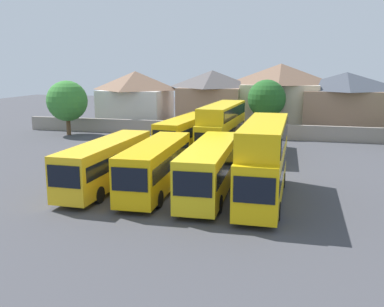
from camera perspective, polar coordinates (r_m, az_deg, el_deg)
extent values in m
plane|color=#424247|center=(47.32, 4.50, 0.90)|extent=(140.00, 140.00, 0.00)
cube|color=gray|center=(53.21, 5.67, 3.04)|extent=(56.00, 0.50, 1.80)
cube|color=yellow|center=(31.79, -11.12, -1.12)|extent=(2.55, 11.45, 3.01)
cube|color=black|center=(26.82, -16.50, -2.94)|extent=(2.14, 0.10, 1.35)
cube|color=black|center=(31.71, -11.14, -0.48)|extent=(2.58, 10.54, 0.95)
cylinder|color=black|center=(28.56, -12.10, -5.32)|extent=(0.31, 1.10, 1.10)
cylinder|color=black|center=(29.62, -15.97, -4.90)|extent=(0.31, 1.10, 1.10)
cylinder|color=black|center=(34.79, -6.83, -2.11)|extent=(0.31, 1.10, 1.10)
cylinder|color=black|center=(35.66, -10.17, -1.87)|extent=(0.31, 1.10, 1.10)
cube|color=#E7B00B|center=(30.13, -4.74, -1.56)|extent=(2.92, 10.69, 3.09)
cube|color=black|center=(25.14, -8.21, -3.41)|extent=(2.17, 0.17, 1.39)
cube|color=black|center=(30.05, -4.75, -0.87)|extent=(2.92, 9.85, 0.97)
cylinder|color=black|center=(27.13, -4.37, -5.99)|extent=(0.35, 1.11, 1.10)
cylinder|color=black|center=(27.83, -8.88, -5.65)|extent=(0.35, 1.11, 1.10)
cylinder|color=black|center=(33.25, -1.21, -2.67)|extent=(0.35, 1.11, 1.10)
cylinder|color=black|center=(33.82, -4.96, -2.46)|extent=(0.35, 1.11, 1.10)
cube|color=yellow|center=(29.41, 2.44, -1.81)|extent=(2.93, 11.63, 3.14)
cube|color=black|center=(23.80, 0.06, -4.07)|extent=(2.21, 0.16, 1.41)
cube|color=black|center=(29.32, 2.44, -1.09)|extent=(2.94, 10.70, 0.99)
cylinder|color=black|center=(26.20, 3.57, -6.62)|extent=(0.34, 1.11, 1.10)
cylinder|color=black|center=(26.62, -1.37, -6.31)|extent=(0.34, 1.11, 1.10)
cylinder|color=black|center=(33.02, 5.45, -2.82)|extent=(0.34, 1.11, 1.10)
cylinder|color=black|center=(33.35, 1.51, -2.62)|extent=(0.34, 1.11, 1.10)
cube|color=#E6B70D|center=(28.38, 9.34, -2.41)|extent=(2.55, 11.23, 3.17)
cube|color=black|center=(22.86, 8.17, -4.80)|extent=(2.20, 0.09, 1.42)
cube|color=black|center=(28.29, 9.37, -1.66)|extent=(2.59, 10.34, 1.00)
cube|color=#E6B70D|center=(28.18, 9.55, 2.49)|extent=(2.50, 10.67, 1.65)
cube|color=black|center=(28.18, 9.55, 2.49)|extent=(2.59, 10.11, 1.16)
cylinder|color=black|center=(25.37, 11.17, -7.44)|extent=(0.31, 1.10, 1.10)
cylinder|color=black|center=(25.56, 5.98, -7.13)|extent=(0.31, 1.10, 1.10)
cylinder|color=black|center=(32.03, 11.84, -3.47)|extent=(0.31, 1.10, 1.10)
cylinder|color=black|center=(32.18, 7.75, -3.25)|extent=(0.31, 1.10, 1.10)
cube|color=yellow|center=(44.31, -0.76, 2.73)|extent=(3.43, 11.90, 3.13)
cube|color=black|center=(38.82, -3.69, 2.01)|extent=(2.21, 0.25, 1.41)
cube|color=black|center=(44.25, -0.77, 3.21)|extent=(3.39, 10.96, 0.99)
cylinder|color=black|center=(40.79, -0.95, 0.00)|extent=(0.39, 1.12, 1.10)
cylinder|color=black|center=(41.62, -3.94, 0.21)|extent=(0.39, 1.12, 1.10)
cylinder|color=black|center=(47.58, 2.02, 1.66)|extent=(0.39, 1.12, 1.10)
cylinder|color=black|center=(48.29, -0.60, 1.81)|extent=(0.39, 1.12, 1.10)
cube|color=yellow|center=(43.17, 3.92, 2.45)|extent=(3.01, 11.68, 3.10)
cube|color=black|center=(37.53, 1.98, 1.67)|extent=(2.27, 0.17, 1.40)
cube|color=black|center=(43.11, 3.93, 2.94)|extent=(3.01, 10.76, 0.98)
cube|color=yellow|center=(43.15, 4.05, 5.50)|extent=(2.94, 11.10, 1.47)
cube|color=black|center=(43.15, 4.05, 5.50)|extent=(3.01, 10.53, 1.03)
cylinder|color=black|center=(39.71, 4.43, -0.35)|extent=(0.34, 1.11, 1.10)
cylinder|color=black|center=(40.26, 1.13, -0.16)|extent=(0.34, 1.11, 1.10)
cylinder|color=black|center=(46.64, 6.29, 1.39)|extent=(0.34, 1.11, 1.10)
cylinder|color=black|center=(47.11, 3.45, 1.54)|extent=(0.34, 1.11, 1.10)
cube|color=yellow|center=(43.08, 9.06, 2.24)|extent=(2.85, 11.01, 2.99)
cube|color=black|center=(37.62, 8.61, 1.46)|extent=(2.14, 0.16, 1.35)
cube|color=black|center=(43.03, 9.08, 2.71)|extent=(2.86, 10.14, 0.94)
cylinder|color=black|center=(39.94, 10.33, -0.44)|extent=(0.34, 1.11, 1.10)
cylinder|color=black|center=(40.07, 7.14, -0.30)|extent=(0.34, 1.11, 1.10)
cylinder|color=black|center=(46.60, 10.62, 1.25)|extent=(0.34, 1.11, 1.10)
cylinder|color=black|center=(46.70, 7.88, 1.37)|extent=(0.34, 1.11, 1.10)
cube|color=silver|center=(63.08, -7.35, 5.91)|extent=(8.98, 7.97, 5.25)
pyramid|color=brown|center=(62.82, -7.44, 9.48)|extent=(9.43, 8.37, 2.61)
cube|color=#9E7A60|center=(60.25, 2.65, 5.96)|extent=(8.35, 7.71, 5.74)
pyramid|color=#514C4C|center=(60.00, 2.68, 9.77)|extent=(8.76, 8.09, 2.28)
cube|color=beige|center=(59.79, 11.43, 5.92)|extent=(10.01, 6.70, 6.19)
pyramid|color=brown|center=(59.53, 11.60, 10.19)|extent=(10.51, 7.03, 2.71)
cube|color=#9E7A60|center=(59.73, 19.38, 5.18)|extent=(10.48, 7.79, 5.55)
pyramid|color=#3D424C|center=(59.47, 19.63, 8.93)|extent=(11.01, 8.18, 2.28)
cylinder|color=brown|center=(55.20, 9.66, 3.86)|extent=(0.48, 0.48, 2.98)
sphere|color=#235B23|center=(54.87, 9.77, 7.10)|extent=(4.70, 4.70, 4.70)
cylinder|color=brown|center=(57.32, -15.90, 3.63)|extent=(0.54, 0.54, 2.52)
sphere|color=#387F33|center=(57.00, -16.07, 6.65)|extent=(5.08, 5.08, 5.08)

